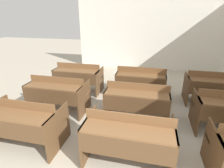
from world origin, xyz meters
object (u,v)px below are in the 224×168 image
Objects in this scene: bench_third_left at (78,76)px; bench_third_right at (214,87)px; bench_front_left at (22,121)px; bench_front_center at (128,136)px; bench_second_center at (137,100)px; bench_third_center at (141,81)px; bench_second_left at (58,93)px.

bench_third_right is (3.70, 0.02, 0.00)m from bench_third_left.
bench_front_center is (1.85, 0.01, 0.00)m from bench_front_left.
bench_second_center and bench_third_center have the same top height.
bench_front_left and bench_third_right have the same top height.
bench_second_center is at bearing -32.53° from bench_third_left.
bench_front_center is 1.00× the size of bench_third_right.
bench_second_left is at bearing -90.22° from bench_third_left.
bench_third_left is at bearing -179.66° from bench_third_right.
bench_front_left and bench_third_center have the same top height.
bench_front_center is at bearing -89.88° from bench_third_center.
bench_third_center is at bearing 90.12° from bench_front_center.
bench_front_left is at bearing -89.77° from bench_second_left.
bench_third_center is at bearing 0.51° from bench_third_left.
bench_second_left is 1.21m from bench_third_left.
bench_second_left is 2.22m from bench_third_center.
bench_front_center is 3.05m from bench_third_left.
bench_third_right is (3.70, 1.23, 0.00)m from bench_second_left.
bench_front_center is at bearing -33.10° from bench_second_left.
bench_third_right is (1.85, 0.01, 0.00)m from bench_third_center.
bench_front_center is 2.44m from bench_third_center.
bench_second_left is at bearing -146.45° from bench_third_center.
bench_third_left is at bearing 147.47° from bench_second_center.
bench_third_left and bench_third_center have the same top height.
bench_front_center and bench_second_left have the same top height.
bench_front_center is at bearing -127.10° from bench_third_right.
bench_front_left is 2.24m from bench_second_center.
bench_third_center is (1.85, 2.44, 0.00)m from bench_front_left.
bench_third_left is (0.00, 1.21, 0.00)m from bench_second_left.
bench_second_center is (0.01, 1.24, 0.00)m from bench_front_center.
bench_second_center is at bearing -146.76° from bench_third_right.
bench_front_left and bench_second_center have the same top height.
bench_front_center and bench_third_left have the same top height.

